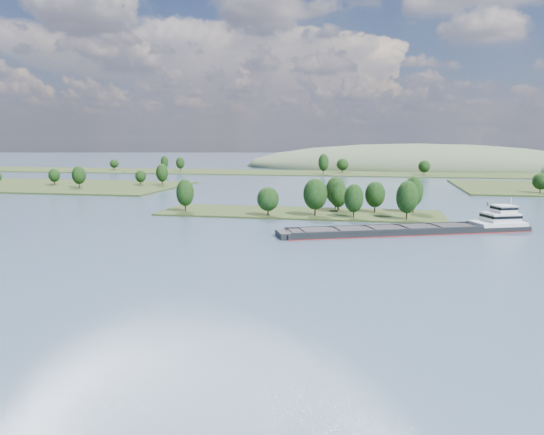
# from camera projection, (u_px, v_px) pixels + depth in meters

# --- Properties ---
(ground) EXTENTS (1800.00, 1800.00, 0.00)m
(ground) POSITION_uv_depth(u_px,v_px,m) (264.00, 247.00, 131.29)
(ground) COLOR #3B5066
(ground) RESTS_ON ground
(tree_island) EXTENTS (100.00, 30.00, 14.22)m
(tree_island) POSITION_uv_depth(u_px,v_px,m) (319.00, 203.00, 186.40)
(tree_island) COLOR #263417
(tree_island) RESTS_ON ground
(back_shoreline) EXTENTS (900.00, 60.00, 16.26)m
(back_shoreline) POSITION_uv_depth(u_px,v_px,m) (356.00, 173.00, 400.23)
(back_shoreline) COLOR #263417
(back_shoreline) RESTS_ON ground
(hill_west) EXTENTS (320.00, 160.00, 44.00)m
(hill_west) POSITION_uv_depth(u_px,v_px,m) (415.00, 168.00, 487.90)
(hill_west) COLOR #425138
(hill_west) RESTS_ON ground
(cargo_barge) EXTENTS (71.90, 36.32, 10.03)m
(cargo_barge) POSITION_uv_depth(u_px,v_px,m) (423.00, 228.00, 151.48)
(cargo_barge) COLOR black
(cargo_barge) RESTS_ON ground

